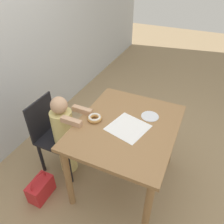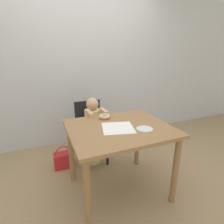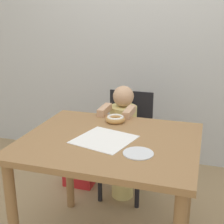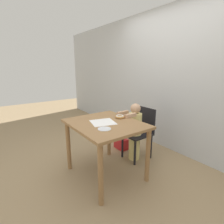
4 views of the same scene
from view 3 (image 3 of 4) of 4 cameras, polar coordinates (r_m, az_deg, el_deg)
The scene contains 8 objects.
wall_back at distance 3.06m, azimuth 7.96°, elevation 13.45°, with size 8.00×0.05×2.50m.
dining_table at distance 1.85m, azimuth -0.34°, elevation -8.33°, with size 1.01×0.85×0.78m.
chair at distance 2.62m, azimuth 2.66°, elevation -5.53°, with size 0.37×0.43×0.84m.
child_figure at distance 2.49m, azimuth 1.97°, elevation -5.55°, with size 0.23×0.39×0.94m.
donut at distance 2.06m, azimuth 0.63°, elevation -1.24°, with size 0.13×0.13×0.04m.
napkin at distance 1.79m, azimuth -1.43°, elevation -5.03°, with size 0.37×0.37×0.00m.
handbag at distance 2.83m, azimuth -6.05°, elevation -11.08°, with size 0.26×0.15×0.31m.
plate at distance 1.62m, azimuth 4.82°, elevation -7.53°, with size 0.16×0.16×0.01m.
Camera 3 is at (0.50, -1.58, 1.47)m, focal length 50.00 mm.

